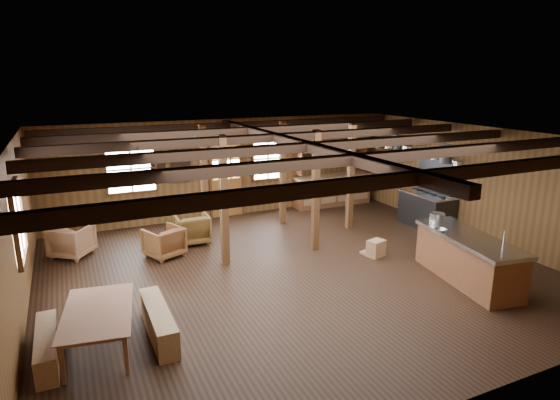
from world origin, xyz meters
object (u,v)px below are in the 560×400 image
dining_table (102,329)px  armchair_b (192,229)px  armchair_c (72,241)px  kitchen_island (468,258)px  armchair_a (164,242)px  commercial_range (429,203)px

dining_table → armchair_b: (2.39, 3.93, 0.06)m
armchair_b → armchair_c: size_ratio=1.00×
kitchen_island → armchair_a: size_ratio=3.46×
armchair_b → armchair_c: armchair_c is taller
armchair_b → dining_table: bearing=60.1°
kitchen_island → dining_table: kitchen_island is taller
armchair_b → armchair_c: bearing=-4.6°
dining_table → commercial_range: bearing=-64.2°
kitchen_island → armchair_b: 6.24m
armchair_b → armchair_a: bearing=38.7°
dining_table → kitchen_island: bearing=-85.4°
commercial_range → kitchen_island: bearing=-119.9°
commercial_range → armchair_b: (-6.16, 1.35, -0.26)m
armchair_a → armchair_c: (-1.88, 0.89, 0.02)m
kitchen_island → dining_table: bearing=-174.8°
armchair_c → dining_table: bearing=130.2°
kitchen_island → armchair_b: size_ratio=3.28×
dining_table → armchair_b: armchair_b is taller
dining_table → armchair_a: bearing=-16.5°
commercial_range → armchair_b: commercial_range is taller
commercial_range → armchair_a: 7.01m
commercial_range → armchair_c: size_ratio=2.41×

